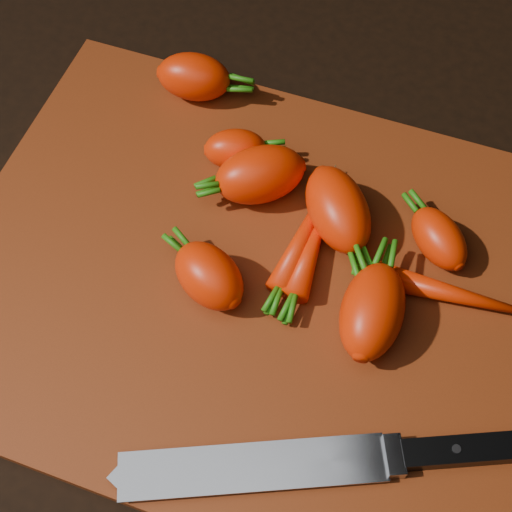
% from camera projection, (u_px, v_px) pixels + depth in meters
% --- Properties ---
extents(ground, '(2.00, 2.00, 0.01)m').
position_uv_depth(ground, '(252.00, 286.00, 0.61)').
color(ground, black).
extents(cutting_board, '(0.50, 0.40, 0.01)m').
position_uv_depth(cutting_board, '(252.00, 280.00, 0.60)').
color(cutting_board, maroon).
rests_on(cutting_board, ground).
extents(carrot_0, '(0.08, 0.05, 0.04)m').
position_uv_depth(carrot_0, '(194.00, 77.00, 0.67)').
color(carrot_0, red).
rests_on(carrot_0, cutting_board).
extents(carrot_1, '(0.08, 0.07, 0.05)m').
position_uv_depth(carrot_1, '(209.00, 276.00, 0.57)').
color(carrot_1, red).
rests_on(carrot_1, cutting_board).
extents(carrot_2, '(0.09, 0.10, 0.05)m').
position_uv_depth(carrot_2, '(338.00, 209.00, 0.59)').
color(carrot_2, red).
rests_on(carrot_2, cutting_board).
extents(carrot_3, '(0.05, 0.09, 0.05)m').
position_uv_depth(carrot_3, '(372.00, 311.00, 0.55)').
color(carrot_3, red).
rests_on(carrot_3, cutting_board).
extents(carrot_4, '(0.09, 0.09, 0.05)m').
position_uv_depth(carrot_4, '(260.00, 175.00, 0.61)').
color(carrot_4, red).
rests_on(carrot_4, cutting_board).
extents(carrot_5, '(0.06, 0.05, 0.04)m').
position_uv_depth(carrot_5, '(235.00, 149.00, 0.63)').
color(carrot_5, red).
rests_on(carrot_5, cutting_board).
extents(carrot_6, '(0.07, 0.07, 0.04)m').
position_uv_depth(carrot_6, '(439.00, 238.00, 0.59)').
color(carrot_6, red).
rests_on(carrot_6, cutting_board).
extents(carrot_7, '(0.03, 0.11, 0.02)m').
position_uv_depth(carrot_7, '(303.00, 236.00, 0.60)').
color(carrot_7, red).
rests_on(carrot_7, cutting_board).
extents(carrot_8, '(0.13, 0.03, 0.02)m').
position_uv_depth(carrot_8, '(456.00, 295.00, 0.57)').
color(carrot_8, red).
rests_on(carrot_8, cutting_board).
extents(carrot_9, '(0.02, 0.09, 0.02)m').
position_uv_depth(carrot_9, '(311.00, 250.00, 0.59)').
color(carrot_9, red).
rests_on(carrot_9, cutting_board).
extents(knife, '(0.30, 0.15, 0.02)m').
position_uv_depth(knife, '(279.00, 465.00, 0.51)').
color(knife, gray).
rests_on(knife, cutting_board).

